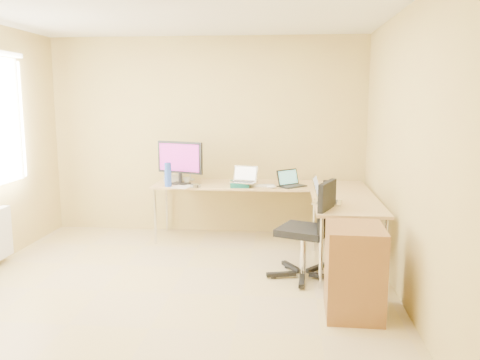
# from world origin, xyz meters

# --- Properties ---
(floor) EXTENTS (4.50, 4.50, 0.00)m
(floor) POSITION_xyz_m (0.00, 0.00, 0.00)
(floor) COLOR tan
(floor) RESTS_ON ground
(ceiling) EXTENTS (4.50, 4.50, 0.00)m
(ceiling) POSITION_xyz_m (0.00, 0.00, 2.60)
(ceiling) COLOR white
(ceiling) RESTS_ON ground
(wall_back) EXTENTS (4.50, 0.00, 4.50)m
(wall_back) POSITION_xyz_m (0.00, 2.25, 1.30)
(wall_back) COLOR tan
(wall_back) RESTS_ON ground
(wall_front) EXTENTS (4.50, 0.00, 4.50)m
(wall_front) POSITION_xyz_m (0.00, -2.25, 1.30)
(wall_front) COLOR tan
(wall_front) RESTS_ON ground
(wall_right) EXTENTS (0.00, 4.50, 4.50)m
(wall_right) POSITION_xyz_m (2.10, 0.00, 1.30)
(wall_right) COLOR tan
(wall_right) RESTS_ON ground
(desk_main) EXTENTS (2.65, 0.70, 0.73)m
(desk_main) POSITION_xyz_m (0.72, 1.85, 0.36)
(desk_main) COLOR tan
(desk_main) RESTS_ON ground
(desk_return) EXTENTS (0.70, 1.30, 0.73)m
(desk_return) POSITION_xyz_m (1.70, 0.85, 0.36)
(desk_return) COLOR tan
(desk_return) RESTS_ON ground
(monitor) EXTENTS (0.66, 0.41, 0.54)m
(monitor) POSITION_xyz_m (-0.26, 1.74, 1.00)
(monitor) COLOR black
(monitor) RESTS_ON desk_main
(book_stack) EXTENTS (0.26, 0.33, 0.05)m
(book_stack) POSITION_xyz_m (0.49, 1.67, 0.76)
(book_stack) COLOR #0D5549
(book_stack) RESTS_ON desk_main
(laptop_center) EXTENTS (0.36, 0.31, 0.20)m
(laptop_center) POSITION_xyz_m (0.54, 1.62, 0.88)
(laptop_center) COLOR silver
(laptop_center) RESTS_ON desk_main
(laptop_black) EXTENTS (0.41, 0.40, 0.21)m
(laptop_black) POSITION_xyz_m (1.13, 1.69, 0.83)
(laptop_black) COLOR black
(laptop_black) RESTS_ON desk_main
(keyboard) EXTENTS (0.43, 0.14, 0.02)m
(keyboard) POSITION_xyz_m (0.71, 1.68, 0.74)
(keyboard) COLOR silver
(keyboard) RESTS_ON desk_main
(mouse) EXTENTS (0.12, 0.09, 0.04)m
(mouse) POSITION_xyz_m (0.89, 1.55, 0.75)
(mouse) COLOR silver
(mouse) RESTS_ON desk_main
(mug) EXTENTS (0.09, 0.09, 0.08)m
(mug) POSITION_xyz_m (-0.20, 1.80, 0.77)
(mug) COLOR white
(mug) RESTS_ON desk_main
(cd_stack) EXTENTS (0.17, 0.17, 0.03)m
(cd_stack) POSITION_xyz_m (-0.04, 1.55, 0.75)
(cd_stack) COLOR #AEAFBB
(cd_stack) RESTS_ON desk_main
(water_bottle) EXTENTS (0.09, 0.09, 0.30)m
(water_bottle) POSITION_xyz_m (-0.38, 1.55, 0.88)
(water_bottle) COLOR #2B4CAE
(water_bottle) RESTS_ON desk_main
(papers) EXTENTS (0.26, 0.33, 0.01)m
(papers) POSITION_xyz_m (-0.20, 1.55, 0.73)
(papers) COLOR beige
(papers) RESTS_ON desk_main
(white_box) EXTENTS (0.24, 0.17, 0.09)m
(white_box) POSITION_xyz_m (-0.40, 1.98, 0.77)
(white_box) COLOR beige
(white_box) RESTS_ON desk_main
(desk_fan) EXTENTS (0.31, 0.31, 0.31)m
(desk_fan) POSITION_xyz_m (-0.20, 2.05, 0.88)
(desk_fan) COLOR silver
(desk_fan) RESTS_ON desk_main
(black_cup) EXTENTS (0.07, 0.07, 0.11)m
(black_cup) POSITION_xyz_m (1.53, 1.55, 0.78)
(black_cup) COLOR black
(black_cup) RESTS_ON desk_main
(laptop_return) EXTENTS (0.38, 0.32, 0.23)m
(laptop_return) POSITION_xyz_m (1.49, 0.75, 0.84)
(laptop_return) COLOR silver
(laptop_return) RESTS_ON desk_return
(office_chair) EXTENTS (0.79, 0.79, 1.02)m
(office_chair) POSITION_xyz_m (1.24, 0.54, 0.50)
(office_chair) COLOR black
(office_chair) RESTS_ON ground
(cabinet) EXTENTS (0.48, 0.58, 0.79)m
(cabinet) POSITION_xyz_m (1.64, -0.28, 0.36)
(cabinet) COLOR brown
(cabinet) RESTS_ON ground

